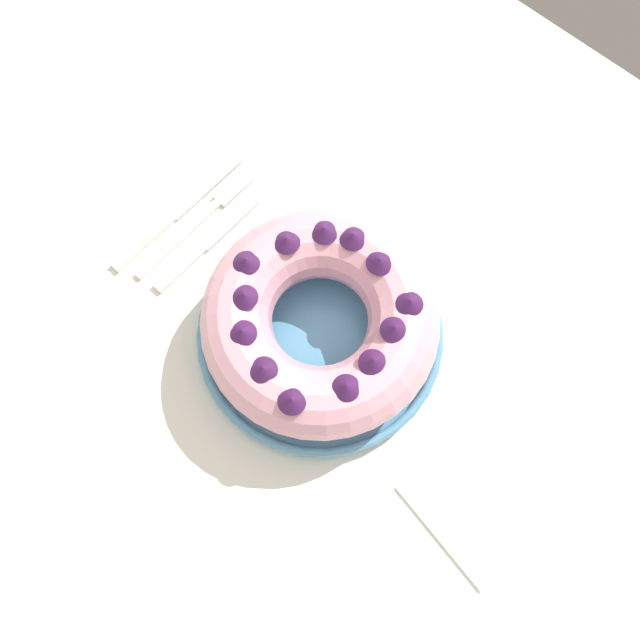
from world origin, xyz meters
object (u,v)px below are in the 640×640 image
serving_dish (320,334)px  napkin (469,510)px  bundt_cake (320,320)px  cake_knife (200,249)px  serving_knife (170,218)px  fork (203,216)px

serving_dish → napkin: size_ratio=2.11×
serving_dish → bundt_cake: 0.06m
serving_dish → napkin: bearing=-8.2°
cake_knife → napkin: size_ratio=1.25×
bundt_cake → napkin: bearing=-8.2°
serving_knife → cake_knife: (0.07, -0.00, -0.00)m
bundt_cake → serving_knife: bundt_cake is taller
serving_dish → fork: bearing=175.5°
bundt_cake → napkin: (0.28, -0.04, -0.07)m
serving_dish → napkin: (0.28, -0.04, -0.01)m
serving_knife → cake_knife: bearing=-4.2°
cake_knife → serving_knife: bearing=-177.7°
bundt_cake → napkin: bundt_cake is taller
serving_knife → napkin: (0.56, -0.03, -0.00)m
serving_dish → bundt_cake: bearing=-156.5°
napkin → fork: bearing=173.5°
serving_dish → serving_knife: size_ratio=1.33×
fork → cake_knife: bearing=-44.0°
serving_dish → cake_knife: bearing=-174.9°
fork → napkin: 0.53m
bundt_cake → napkin: size_ratio=1.94×
fork → cake_knife: cake_knife is taller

